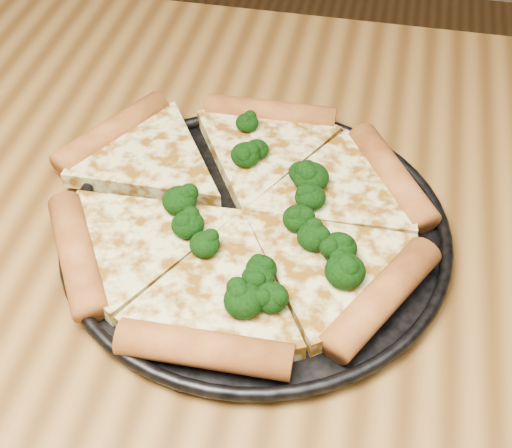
# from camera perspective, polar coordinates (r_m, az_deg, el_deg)

# --- Properties ---
(dining_table) EXTENTS (1.20, 0.90, 0.75)m
(dining_table) POSITION_cam_1_polar(r_m,az_deg,el_deg) (0.66, -9.46, -9.61)
(dining_table) COLOR brown
(dining_table) RESTS_ON ground
(pizza_pan) EXTENTS (0.33, 0.33, 0.02)m
(pizza_pan) POSITION_cam_1_polar(r_m,az_deg,el_deg) (0.61, 0.00, -0.55)
(pizza_pan) COLOR black
(pizza_pan) RESTS_ON dining_table
(pizza) EXTENTS (0.36, 0.31, 0.03)m
(pizza) POSITION_cam_1_polar(r_m,az_deg,el_deg) (0.61, -1.35, 1.10)
(pizza) COLOR #E7DE8D
(pizza) RESTS_ON pizza_pan
(broccoli_florets) EXTENTS (0.18, 0.24, 0.02)m
(broccoli_florets) POSITION_cam_1_polar(r_m,az_deg,el_deg) (0.58, 1.61, -0.13)
(broccoli_florets) COLOR black
(broccoli_florets) RESTS_ON pizza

